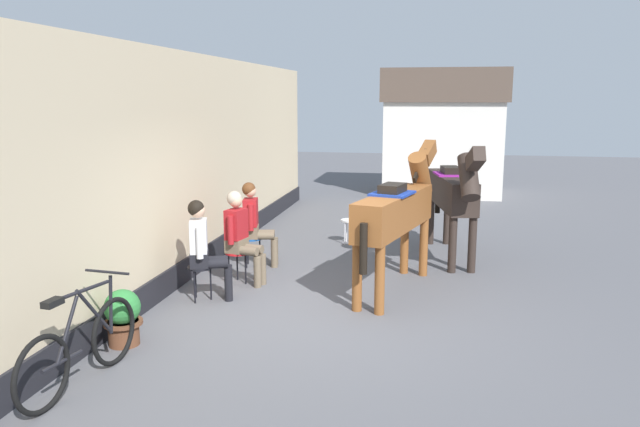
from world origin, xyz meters
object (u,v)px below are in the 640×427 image
spare_stool_white (349,223)px  seated_visitor_middle (240,233)px  saddled_horse_far (453,192)px  seated_visitor_near (204,245)px  saddled_horse_near (397,210)px  flower_planter_near (123,316)px  seated_visitor_far (255,220)px  leaning_bicycle (81,347)px

spare_stool_white → seated_visitor_middle: bearing=-113.2°
seated_visitor_middle → saddled_horse_far: (3.09, 2.05, 0.38)m
seated_visitor_near → spare_stool_white: 3.96m
saddled_horse_far → spare_stool_white: saddled_horse_far is taller
saddled_horse_near → saddled_horse_far: 2.06m
seated_visitor_middle → spare_stool_white: seated_visitor_middle is taller
flower_planter_near → spare_stool_white: size_ratio=1.39×
seated_visitor_far → saddled_horse_near: bearing=-18.9°
saddled_horse_far → seated_visitor_far: bearing=-161.0°
seated_visitor_near → saddled_horse_near: size_ratio=0.47×
seated_visitor_far → leaning_bicycle: size_ratio=0.79×
seated_visitor_middle → seated_visitor_far: size_ratio=1.00×
saddled_horse_near → leaning_bicycle: saddled_horse_near is taller
seated_visitor_near → leaning_bicycle: bearing=-94.7°
spare_stool_white → flower_planter_near: bearing=-108.6°
seated_visitor_middle → spare_stool_white: size_ratio=3.02×
seated_visitor_middle → seated_visitor_far: same height
seated_visitor_far → spare_stool_white: seated_visitor_far is taller
saddled_horse_far → leaning_bicycle: 6.60m
leaning_bicycle → spare_stool_white: bearing=75.1°
seated_visitor_middle → leaning_bicycle: bearing=-97.6°
saddled_horse_near → leaning_bicycle: 4.61m
seated_visitor_near → leaning_bicycle: 2.67m
seated_visitor_middle → spare_stool_white: 3.11m
saddled_horse_far → spare_stool_white: (-1.87, 0.79, -0.76)m
seated_visitor_far → leaning_bicycle: seated_visitor_far is taller
saddled_horse_near → spare_stool_white: 2.98m
spare_stool_white → saddled_horse_far: bearing=-22.9°
seated_visitor_near → saddled_horse_far: bearing=40.8°
seated_visitor_middle → seated_visitor_far: bearing=94.1°
saddled_horse_far → seated_visitor_near: bearing=-139.2°
saddled_horse_near → flower_planter_near: 3.96m
seated_visitor_middle → saddled_horse_near: bearing=3.9°
seated_visitor_far → saddled_horse_far: 3.36m
spare_stool_white → seated_visitor_near: bearing=-111.7°
flower_planter_near → leaning_bicycle: leaning_bicycle is taller
saddled_horse_far → spare_stool_white: bearing=157.1°
seated_visitor_near → saddled_horse_near: saddled_horse_near is taller
seated_visitor_far → seated_visitor_middle: bearing=-85.9°
seated_visitor_near → flower_planter_near: size_ratio=2.17×
seated_visitor_near → saddled_horse_far: size_ratio=0.47×
seated_visitor_far → saddled_horse_near: 2.51m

